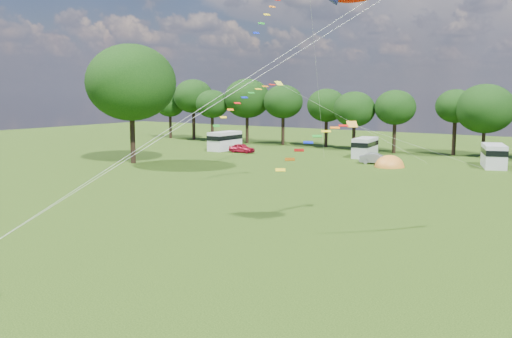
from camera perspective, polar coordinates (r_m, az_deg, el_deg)
The scene contains 10 objects.
ground_plane at distance 25.77m, azimuth -10.09°, elevation -10.93°, with size 180.00×180.00×0.00m, color black.
big_tree at distance 65.42m, azimuth -12.39°, elevation 8.44°, with size 10.00×10.00×13.28m.
car_a at distance 75.01m, azimuth -1.42°, elevation 2.10°, with size 1.42×3.60×1.20m, color #B5132E.
car_b at distance 65.07m, azimuth 11.91°, elevation 1.03°, with size 1.28×3.42×1.21m, color gray.
campervan_a at distance 78.10m, azimuth -3.13°, elevation 2.89°, with size 2.28×5.21×2.54m.
campervan_b at distance 71.14m, azimuth 10.84°, elevation 2.19°, with size 2.68×5.10×2.39m.
campervan_c at distance 65.75m, azimuth 22.69°, elevation 1.29°, with size 3.62×5.47×2.48m.
tent_orange at distance 62.91m, azimuth 13.19°, elevation 0.22°, with size 3.24×3.54×2.53m.
streamer_kite_b at distance 48.47m, azimuth -0.30°, elevation 7.29°, with size 4.24×4.76×3.82m.
streamer_kite_c at distance 34.61m, azimuth 6.78°, elevation 3.15°, with size 3.22×4.97×2.82m.
Camera 1 is at (16.99, -17.51, 8.31)m, focal length 40.00 mm.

